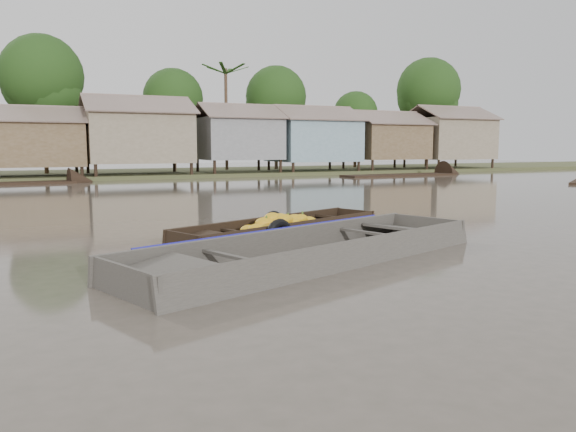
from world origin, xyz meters
name	(u,v)px	position (x,y,z in m)	size (l,w,h in m)	color
ground	(302,268)	(0.00, 0.00, 0.00)	(120.00, 120.00, 0.00)	#4E473C
riverbank	(139,132)	(3.03, 31.86, 3.07)	(120.00, 12.47, 10.22)	#384723
banana_boat	(280,230)	(1.04, 3.25, 0.16)	(5.81, 3.40, 0.80)	black
viewer_boat	(313,257)	(0.49, 0.53, 0.06)	(7.90, 4.41, 0.62)	#403B36
distant_boats	(259,182)	(8.41, 22.84, -0.05)	(49.52, 16.10, 0.35)	black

